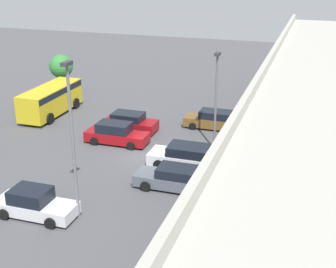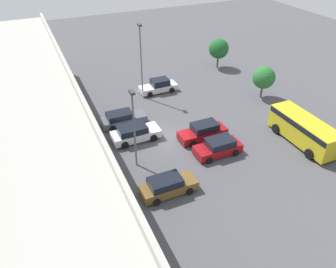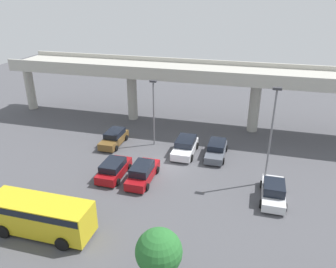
{
  "view_description": "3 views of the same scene",
  "coord_description": "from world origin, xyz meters",
  "px_view_note": "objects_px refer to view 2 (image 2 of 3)",
  "views": [
    {
      "loc": [
        29.16,
        11.17,
        13.67
      ],
      "look_at": [
        0.39,
        1.78,
        1.95
      ],
      "focal_mm": 50.0,
      "sensor_mm": 36.0,
      "label": 1
    },
    {
      "loc": [
        -24.24,
        11.1,
        18.54
      ],
      "look_at": [
        -1.21,
        0.79,
        1.44
      ],
      "focal_mm": 35.0,
      "sensor_mm": 36.0,
      "label": 2
    },
    {
      "loc": [
        7.56,
        -26.73,
        15.68
      ],
      "look_at": [
        -0.38,
        2.18,
        2.46
      ],
      "focal_mm": 35.0,
      "sensor_mm": 36.0,
      "label": 3
    }
  ],
  "objects_px": {
    "shuttle_bus": "(304,129)",
    "lamp_post_mid_lot": "(141,57)",
    "parked_car_3": "(135,133)",
    "parked_car_5": "(159,86)",
    "tree_front_right": "(219,49)",
    "parked_car_0": "(168,186)",
    "tree_front_centre": "(264,78)",
    "lamp_post_near_aisle": "(134,124)",
    "parked_car_1": "(218,147)",
    "parked_car_4": "(122,118)",
    "parked_car_2": "(203,131)"
  },
  "relations": [
    {
      "from": "parked_car_3",
      "to": "tree_front_right",
      "type": "height_order",
      "value": "tree_front_right"
    },
    {
      "from": "lamp_post_near_aisle",
      "to": "parked_car_5",
      "type": "bearing_deg",
      "value": -30.58
    },
    {
      "from": "parked_car_0",
      "to": "tree_front_centre",
      "type": "distance_m",
      "value": 19.89
    },
    {
      "from": "parked_car_3",
      "to": "tree_front_centre",
      "type": "relative_size",
      "value": 1.21
    },
    {
      "from": "parked_car_1",
      "to": "parked_car_4",
      "type": "height_order",
      "value": "parked_car_1"
    },
    {
      "from": "parked_car_5",
      "to": "parked_car_2",
      "type": "bearing_deg",
      "value": 90.18
    },
    {
      "from": "parked_car_0",
      "to": "lamp_post_near_aisle",
      "type": "bearing_deg",
      "value": 104.37
    },
    {
      "from": "shuttle_bus",
      "to": "lamp_post_mid_lot",
      "type": "relative_size",
      "value": 0.85
    },
    {
      "from": "tree_front_right",
      "to": "parked_car_1",
      "type": "bearing_deg",
      "value": 148.92
    },
    {
      "from": "parked_car_0",
      "to": "shuttle_bus",
      "type": "distance_m",
      "value": 14.72
    },
    {
      "from": "shuttle_bus",
      "to": "tree_front_centre",
      "type": "relative_size",
      "value": 1.9
    },
    {
      "from": "lamp_post_mid_lot",
      "to": "tree_front_centre",
      "type": "distance_m",
      "value": 14.47
    },
    {
      "from": "parked_car_3",
      "to": "parked_car_5",
      "type": "relative_size",
      "value": 1.01
    },
    {
      "from": "lamp_post_mid_lot",
      "to": "parked_car_4",
      "type": "bearing_deg",
      "value": 139.98
    },
    {
      "from": "parked_car_5",
      "to": "lamp_post_near_aisle",
      "type": "height_order",
      "value": "lamp_post_near_aisle"
    },
    {
      "from": "parked_car_0",
      "to": "parked_car_2",
      "type": "height_order",
      "value": "parked_car_2"
    },
    {
      "from": "lamp_post_mid_lot",
      "to": "tree_front_centre",
      "type": "bearing_deg",
      "value": -114.05
    },
    {
      "from": "parked_car_0",
      "to": "tree_front_right",
      "type": "distance_m",
      "value": 26.6
    },
    {
      "from": "parked_car_1",
      "to": "lamp_post_near_aisle",
      "type": "distance_m",
      "value": 8.36
    },
    {
      "from": "parked_car_5",
      "to": "tree_front_right",
      "type": "distance_m",
      "value": 11.48
    },
    {
      "from": "shuttle_bus",
      "to": "lamp_post_mid_lot",
      "type": "distance_m",
      "value": 18.83
    },
    {
      "from": "lamp_post_near_aisle",
      "to": "tree_front_centre",
      "type": "xyz_separation_m",
      "value": [
        6.0,
        -18.02,
        -1.73
      ]
    },
    {
      "from": "parked_car_0",
      "to": "shuttle_bus",
      "type": "relative_size",
      "value": 0.61
    },
    {
      "from": "shuttle_bus",
      "to": "lamp_post_near_aisle",
      "type": "height_order",
      "value": "lamp_post_near_aisle"
    },
    {
      "from": "parked_car_4",
      "to": "tree_front_right",
      "type": "bearing_deg",
      "value": 28.12
    },
    {
      "from": "parked_car_3",
      "to": "parked_car_5",
      "type": "xyz_separation_m",
      "value": [
        8.69,
        -6.17,
        -0.05
      ]
    },
    {
      "from": "parked_car_5",
      "to": "lamp_post_mid_lot",
      "type": "relative_size",
      "value": 0.54
    },
    {
      "from": "shuttle_bus",
      "to": "lamp_post_near_aisle",
      "type": "xyz_separation_m",
      "value": [
        3.24,
        15.76,
        2.77
      ]
    },
    {
      "from": "parked_car_4",
      "to": "tree_front_centre",
      "type": "height_order",
      "value": "tree_front_centre"
    },
    {
      "from": "tree_front_centre",
      "to": "tree_front_right",
      "type": "xyz_separation_m",
      "value": [
        10.11,
        -0.02,
        0.21
      ]
    },
    {
      "from": "parked_car_1",
      "to": "parked_car_4",
      "type": "xyz_separation_m",
      "value": [
        8.48,
        6.48,
        -0.04
      ]
    },
    {
      "from": "parked_car_2",
      "to": "parked_car_3",
      "type": "height_order",
      "value": "parked_car_2"
    },
    {
      "from": "shuttle_bus",
      "to": "lamp_post_mid_lot",
      "type": "xyz_separation_m",
      "value": [
        15.05,
        10.76,
        3.53
      ]
    },
    {
      "from": "parked_car_3",
      "to": "lamp_post_mid_lot",
      "type": "relative_size",
      "value": 0.54
    },
    {
      "from": "parked_car_5",
      "to": "parked_car_4",
      "type": "bearing_deg",
      "value": 40.49
    },
    {
      "from": "parked_car_3",
      "to": "parked_car_4",
      "type": "bearing_deg",
      "value": 94.46
    },
    {
      "from": "parked_car_1",
      "to": "tree_front_centre",
      "type": "height_order",
      "value": "tree_front_centre"
    },
    {
      "from": "parked_car_1",
      "to": "parked_car_2",
      "type": "relative_size",
      "value": 0.9
    },
    {
      "from": "parked_car_1",
      "to": "parked_car_3",
      "type": "distance_m",
      "value": 8.16
    },
    {
      "from": "parked_car_3",
      "to": "tree_front_centre",
      "type": "height_order",
      "value": "tree_front_centre"
    },
    {
      "from": "tree_front_centre",
      "to": "parked_car_2",
      "type": "bearing_deg",
      "value": 114.01
    },
    {
      "from": "parked_car_2",
      "to": "shuttle_bus",
      "type": "bearing_deg",
      "value": 151.7
    },
    {
      "from": "parked_car_4",
      "to": "tree_front_centre",
      "type": "relative_size",
      "value": 1.21
    },
    {
      "from": "lamp_post_near_aisle",
      "to": "parked_car_0",
      "type": "bearing_deg",
      "value": -165.63
    },
    {
      "from": "parked_car_3",
      "to": "parked_car_5",
      "type": "height_order",
      "value": "parked_car_5"
    },
    {
      "from": "parked_car_3",
      "to": "parked_car_4",
      "type": "relative_size",
      "value": 1.0
    },
    {
      "from": "parked_car_1",
      "to": "parked_car_5",
      "type": "bearing_deg",
      "value": -89.76
    },
    {
      "from": "parked_car_2",
      "to": "parked_car_4",
      "type": "relative_size",
      "value": 1.03
    },
    {
      "from": "parked_car_0",
      "to": "shuttle_bus",
      "type": "xyz_separation_m",
      "value": [
        1.06,
        -14.66,
        0.8
      ]
    },
    {
      "from": "shuttle_bus",
      "to": "tree_front_right",
      "type": "distance_m",
      "value": 19.52
    }
  ]
}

